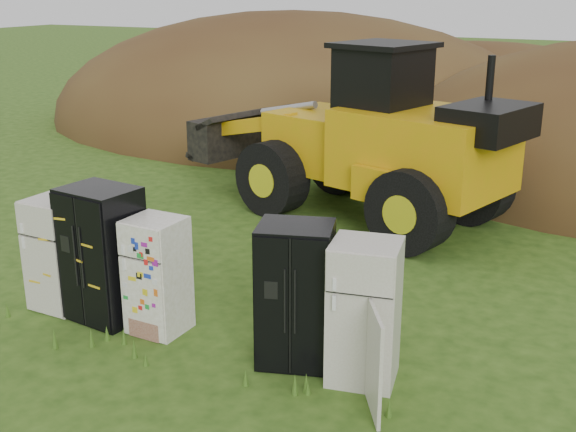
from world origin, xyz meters
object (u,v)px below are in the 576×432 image
at_px(fridge_sticker, 157,275).
at_px(fridge_black_right, 295,294).
at_px(wheel_loader, 345,129).
at_px(fridge_leftmost, 59,253).
at_px(fridge_black_side, 103,254).
at_px(fridge_open_door, 364,312).

height_order(fridge_sticker, fridge_black_right, fridge_black_right).
bearing_deg(wheel_loader, fridge_leftmost, -91.34).
xyz_separation_m(fridge_black_right, wheel_loader, (-1.86, 6.24, 0.87)).
bearing_deg(fridge_black_side, fridge_sticker, 6.80).
bearing_deg(fridge_black_side, fridge_leftmost, -173.17).
bearing_deg(fridge_sticker, fridge_black_side, -178.11).
bearing_deg(fridge_open_door, fridge_leftmost, 170.20).
bearing_deg(fridge_open_door, fridge_black_side, 170.25).
bearing_deg(fridge_sticker, fridge_black_right, 3.44).
bearing_deg(wheel_loader, fridge_open_door, -49.73).
xyz_separation_m(fridge_black_side, fridge_sticker, (0.93, 0.00, -0.16)).
height_order(fridge_open_door, wheel_loader, wheel_loader).
bearing_deg(fridge_sticker, fridge_leftmost, -178.09).
bearing_deg(fridge_black_right, fridge_black_side, 164.42).
height_order(fridge_sticker, fridge_open_door, fridge_open_door).
distance_m(fridge_leftmost, fridge_black_side, 0.86).
distance_m(fridge_open_door, wheel_loader, 6.93).
relative_size(fridge_sticker, fridge_black_right, 0.89).
distance_m(fridge_leftmost, fridge_black_right, 3.86).
relative_size(fridge_sticker, fridge_open_door, 0.92).
relative_size(fridge_black_side, wheel_loader, 0.26).
distance_m(fridge_black_side, fridge_black_right, 3.01).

